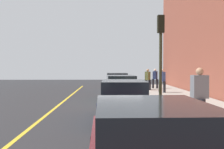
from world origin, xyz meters
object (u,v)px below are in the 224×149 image
parked_car_silver (117,82)px  pedestrian_navy_coat (155,78)px  rolling_suitcase (149,86)px  parked_car_navy (124,100)px  traffic_light_pole (161,47)px  parked_car_green (121,88)px  pedestrian_blue_coat (162,80)px  pedestrian_grey_coat (199,95)px  pedestrian_olive_coat (148,79)px

parked_car_silver → pedestrian_navy_coat: bearing=-70.8°
pedestrian_navy_coat → rolling_suitcase: 1.67m
parked_car_navy → parked_car_silver: size_ratio=0.97×
traffic_light_pole → parked_car_green: bearing=13.8°
parked_car_silver → traffic_light_pole: size_ratio=1.18×
pedestrian_navy_coat → traffic_light_pole: size_ratio=0.43×
parked_car_navy → pedestrian_blue_coat: pedestrian_blue_coat is taller
parked_car_green → pedestrian_navy_coat: pedestrian_navy_coat is taller
rolling_suitcase → pedestrian_blue_coat: bearing=-166.4°
parked_car_green → rolling_suitcase: 6.60m
parked_car_green → parked_car_silver: 6.25m
pedestrian_navy_coat → pedestrian_grey_coat: (-15.28, 1.21, 0.09)m
parked_car_silver → pedestrian_grey_coat: size_ratio=2.52×
parked_car_silver → parked_car_green: bearing=-179.9°
parked_car_silver → traffic_light_pole: 12.00m
parked_car_green → traffic_light_pole: bearing=-166.2°
pedestrian_grey_coat → pedestrian_blue_coat: size_ratio=1.08×
pedestrian_grey_coat → rolling_suitcase: (13.92, -0.45, -0.70)m
parked_car_navy → pedestrian_navy_coat: (13.58, -3.53, 0.29)m
parked_car_silver → parked_car_navy: bearing=179.2°
parked_car_silver → pedestrian_navy_coat: (1.17, -3.37, 0.29)m
parked_car_green → pedestrian_navy_coat: size_ratio=2.76×
pedestrian_blue_coat → parked_car_navy: bearing=160.8°
parked_car_navy → pedestrian_olive_coat: pedestrian_olive_coat is taller
pedestrian_grey_coat → rolling_suitcase: bearing=-1.9°
parked_car_silver → pedestrian_navy_coat: pedestrian_navy_coat is taller
pedestrian_navy_coat → pedestrian_olive_coat: pedestrian_olive_coat is taller
parked_car_silver → rolling_suitcase: size_ratio=4.99×
parked_car_navy → pedestrian_grey_coat: bearing=-126.3°
parked_car_navy → parked_car_green: size_ratio=0.97×
parked_car_silver → rolling_suitcase: bearing=-94.2°
pedestrian_olive_coat → traffic_light_pole: bearing=174.3°
parked_car_navy → rolling_suitcase: bearing=-12.8°
pedestrian_olive_coat → pedestrian_blue_coat: bearing=-160.9°
parked_car_navy → parked_car_green: (6.16, -0.18, 0.00)m
parked_car_navy → pedestrian_grey_coat: size_ratio=2.45×
parked_car_green → parked_car_silver: (6.25, 0.01, 0.00)m
rolling_suitcase → pedestrian_olive_coat: bearing=158.7°
pedestrian_navy_coat → pedestrian_blue_coat: (-3.88, 0.15, 0.01)m
pedestrian_grey_coat → pedestrian_blue_coat: (11.41, -1.06, -0.08)m
parked_car_navy → rolling_suitcase: 12.53m
parked_car_silver → pedestrian_olive_coat: (-0.55, -2.47, 0.29)m
pedestrian_grey_coat → pedestrian_blue_coat: bearing=-5.3°
parked_car_navy → pedestrian_navy_coat: size_ratio=2.68×
traffic_light_pole → pedestrian_olive_coat: bearing=-5.7°
pedestrian_grey_coat → pedestrian_olive_coat: bearing=-1.3°
pedestrian_navy_coat → pedestrian_olive_coat: size_ratio=1.00×
parked_car_silver → rolling_suitcase: 2.64m
pedestrian_blue_coat → pedestrian_olive_coat: bearing=19.1°
parked_car_navy → rolling_suitcase: size_ratio=4.85×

